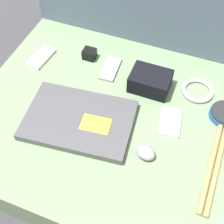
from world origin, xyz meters
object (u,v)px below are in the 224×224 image
phone_black (41,57)px  camera_pouch (150,81)px  computer_mouse (146,152)px  phone_small (111,69)px  laptop (79,120)px  charger_brick (89,54)px  phone_silver (170,122)px

phone_black → camera_pouch: bearing=7.4°
computer_mouse → phone_black: size_ratio=0.59×
computer_mouse → camera_pouch: size_ratio=0.53×
phone_small → camera_pouch: size_ratio=0.90×
laptop → phone_black: bearing=133.6°
laptop → phone_small: size_ratio=2.97×
camera_pouch → charger_brick: size_ratio=2.94×
computer_mouse → camera_pouch: 0.27m
phone_black → charger_brick: charger_brick is taller
phone_silver → phone_black: 0.53m
phone_silver → camera_pouch: 0.16m
phone_silver → charger_brick: size_ratio=2.51×
camera_pouch → charger_brick: camera_pouch is taller
phone_small → charger_brick: size_ratio=2.64×
camera_pouch → phone_black: bearing=-178.8°
computer_mouse → phone_silver: computer_mouse is taller
laptop → computer_mouse: computer_mouse is taller
phone_silver → computer_mouse: bearing=-114.2°
laptop → camera_pouch: bearing=47.4°
phone_small → camera_pouch: 0.16m
laptop → computer_mouse: 0.23m
laptop → phone_small: laptop is taller
laptop → phone_silver: size_ratio=3.12×
phone_small → laptop: bearing=-95.5°
phone_black → phone_small: 0.26m
phone_silver → camera_pouch: (-0.11, 0.12, 0.03)m
laptop → camera_pouch: (0.16, 0.22, 0.02)m
computer_mouse → phone_black: computer_mouse is taller
phone_silver → phone_black: bearing=159.2°
computer_mouse → phone_small: (-0.22, 0.29, -0.01)m
phone_silver → charger_brick: charger_brick is taller
phone_black → phone_small: size_ratio=1.00×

